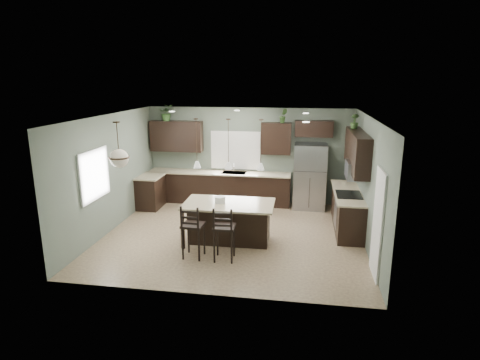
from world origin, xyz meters
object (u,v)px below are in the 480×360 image
(refrigerator, at_px, (310,176))
(plant_back_left, at_px, (167,113))
(kitchen_island, at_px, (229,223))
(serving_dish, at_px, (220,200))
(bar_stool_left, at_px, (193,231))
(bar_stool_center, at_px, (224,233))

(refrigerator, height_order, plant_back_left, plant_back_left)
(refrigerator, distance_m, kitchen_island, 3.36)
(refrigerator, xyz_separation_m, serving_dish, (-2.01, -2.79, 0.07))
(serving_dish, bearing_deg, bar_stool_left, -112.91)
(kitchen_island, height_order, bar_stool_left, bar_stool_left)
(kitchen_island, height_order, plant_back_left, plant_back_left)
(refrigerator, height_order, serving_dish, refrigerator)
(serving_dish, height_order, bar_stool_center, bar_stool_center)
(bar_stool_left, bearing_deg, kitchen_island, 61.21)
(bar_stool_left, distance_m, bar_stool_center, 0.65)
(refrigerator, relative_size, plant_back_left, 3.91)
(serving_dish, height_order, plant_back_left, plant_back_left)
(serving_dish, distance_m, bar_stool_center, 1.04)
(refrigerator, xyz_separation_m, kitchen_island, (-1.81, -2.79, -0.46))
(bar_stool_left, xyz_separation_m, bar_stool_center, (0.65, -0.02, 0.00))
(bar_stool_center, distance_m, plant_back_left, 5.05)
(bar_stool_left, height_order, bar_stool_center, bar_stool_center)
(kitchen_island, distance_m, bar_stool_left, 1.07)
(bar_stool_left, distance_m, plant_back_left, 4.75)
(serving_dish, xyz_separation_m, plant_back_left, (-2.19, 2.98, 1.64))
(kitchen_island, xyz_separation_m, plant_back_left, (-2.39, 2.98, 2.17))
(serving_dish, bearing_deg, bar_stool_center, -73.32)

